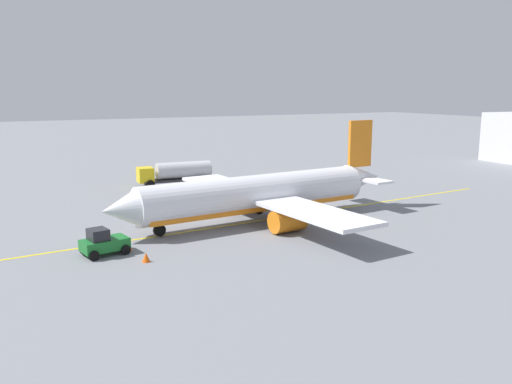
# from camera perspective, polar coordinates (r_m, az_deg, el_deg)

# --- Properties ---
(ground_plane) EXTENTS (400.00, 400.00, 0.00)m
(ground_plane) POSITION_cam_1_polar(r_m,az_deg,el_deg) (53.53, 0.00, -3.15)
(ground_plane) COLOR slate
(airplane) EXTENTS (32.47, 29.49, 9.70)m
(airplane) POSITION_cam_1_polar(r_m,az_deg,el_deg) (53.20, 0.45, -0.29)
(airplane) COLOR white
(airplane) RESTS_ON ground
(fuel_tanker) EXTENTS (11.16, 3.42, 3.15)m
(fuel_tanker) POSITION_cam_1_polar(r_m,az_deg,el_deg) (74.77, -8.51, 2.11)
(fuel_tanker) COLOR #2D2D33
(fuel_tanker) RESTS_ON ground
(pushback_tug) EXTENTS (3.89, 2.85, 2.20)m
(pushback_tug) POSITION_cam_1_polar(r_m,az_deg,el_deg) (44.30, -16.06, -5.24)
(pushback_tug) COLOR #196B28
(pushback_tug) RESTS_ON ground
(refueling_worker) EXTENTS (0.58, 0.63, 1.71)m
(refueling_worker) POSITION_cam_1_polar(r_m,az_deg,el_deg) (66.05, -8.28, 0.16)
(refueling_worker) COLOR navy
(refueling_worker) RESTS_ON ground
(safety_cone_nose) EXTENTS (0.64, 0.64, 0.72)m
(safety_cone_nose) POSITION_cam_1_polar(r_m,az_deg,el_deg) (41.91, -11.71, -6.88)
(safety_cone_nose) COLOR #F2590F
(safety_cone_nose) RESTS_ON ground
(safety_cone_wingtip) EXTENTS (0.56, 0.56, 0.63)m
(safety_cone_wingtip) POSITION_cam_1_polar(r_m,az_deg,el_deg) (45.21, -13.50, -5.70)
(safety_cone_wingtip) COLOR #F2590F
(safety_cone_wingtip) RESTS_ON ground
(taxi_line_marking) EXTENTS (67.40, 5.26, 0.01)m
(taxi_line_marking) POSITION_cam_1_polar(r_m,az_deg,el_deg) (53.53, 0.00, -3.15)
(taxi_line_marking) COLOR yellow
(taxi_line_marking) RESTS_ON ground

